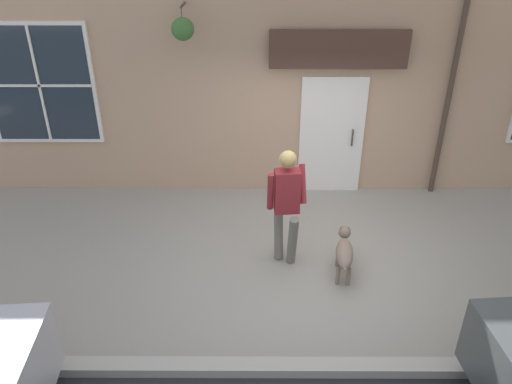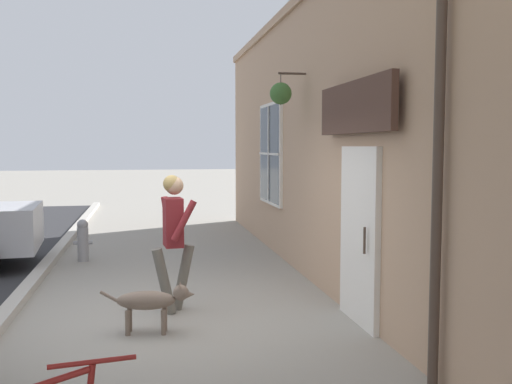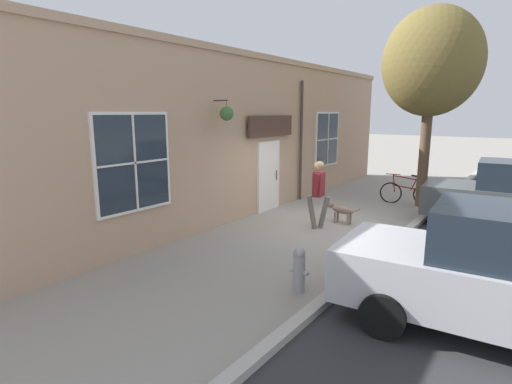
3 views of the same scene
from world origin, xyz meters
The scene contains 4 objects.
ground_plane centered at (0.00, 0.00, 0.00)m, with size 90.00×90.00×0.00m, color gray.
storefront_facade centered at (-2.34, 0.01, 2.29)m, with size 0.95×18.00×4.56m.
pedestrian_walking centered at (-0.03, -0.36, 1.06)m, with size 0.57×0.55×1.75m.
dog_on_leash centered at (0.26, 0.44, 0.37)m, with size 1.06×0.32×0.58m.
Camera 1 is at (5.83, -0.75, 4.41)m, focal length 35.00 mm.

